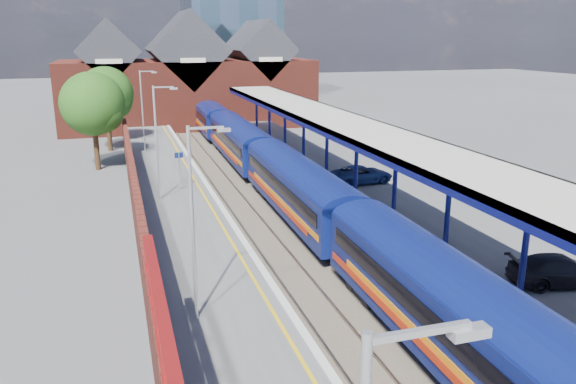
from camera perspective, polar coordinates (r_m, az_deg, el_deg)
name	(u,v)px	position (r m, az deg, el deg)	size (l,w,h in m)	color
ground	(236,177)	(44.81, -5.32, 1.51)	(240.00, 240.00, 0.00)	#5B5B5E
ballast_bed	(269,214)	(35.43, -1.97, -2.21)	(6.00, 76.00, 0.06)	#473D33
rails	(269,212)	(35.40, -1.97, -2.07)	(4.51, 76.00, 0.14)	slate
left_platform	(180,214)	(34.34, -10.87, -2.25)	(5.00, 76.00, 1.00)	#565659
right_platform	(356,199)	(37.23, 6.97, -0.67)	(6.00, 76.00, 1.00)	#565659
coping_left	(219,203)	(34.49, -7.04, -1.09)	(0.30, 76.00, 0.05)	silver
coping_right	(316,194)	(36.05, 2.86, -0.25)	(0.30, 76.00, 0.05)	silver
yellow_line	(209,204)	(34.40, -8.02, -1.20)	(0.14, 76.00, 0.01)	yellow
train	(264,158)	(41.47, -2.41, 3.43)	(3.04, 65.94, 3.45)	#0C1759
canopy	(340,123)	(37.77, 5.29, 7.00)	(4.50, 52.00, 4.48)	navy
lamp_post_b	(196,212)	(19.63, -9.34, -2.02)	(1.48, 0.18, 7.00)	#A5A8AA
lamp_post_c	(158,136)	(35.16, -13.02, 5.59)	(1.48, 0.18, 7.00)	#A5A8AA
lamp_post_d	(144,105)	(50.98, -14.46, 8.51)	(1.48, 0.18, 7.00)	#A5A8AA
platform_sign	(179,164)	(37.67, -10.99, 2.79)	(0.55, 0.08, 2.50)	#A5A8AA
brick_wall	(139,220)	(27.45, -14.92, -2.79)	(0.35, 50.00, 3.86)	maroon
station_building	(187,81)	(71.32, -10.19, 11.02)	(30.00, 12.12, 13.78)	maroon
tree_near	(94,106)	(48.82, -19.06, 8.29)	(5.20, 5.20, 8.10)	#382314
tree_far	(108,96)	(56.76, -17.86, 9.30)	(5.20, 5.20, 8.10)	#382314
parked_car_dark	(561,270)	(25.68, 26.01, -7.16)	(1.74, 4.28, 1.24)	black
parked_car_blue	(362,174)	(39.11, 7.49, 1.79)	(2.02, 4.39, 1.22)	navy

